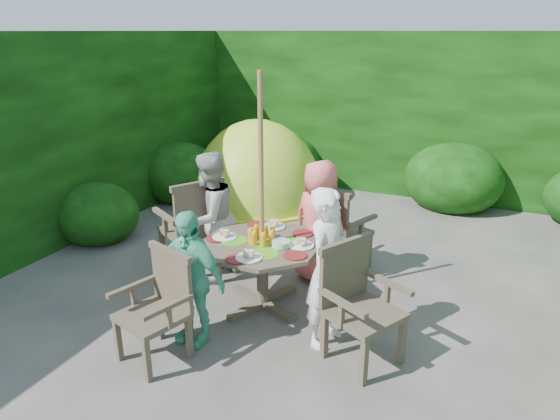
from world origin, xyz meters
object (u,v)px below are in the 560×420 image
at_px(child_left, 210,218).
at_px(child_back, 319,222).
at_px(dome_tent, 257,200).
at_px(garden_chair_left, 193,224).
at_px(garden_chair_back, 337,228).
at_px(garden_chair_right, 357,301).
at_px(child_right, 328,268).
at_px(garden_chair_front, 159,305).
at_px(child_front, 190,278).
at_px(patio_table, 263,252).
at_px(parasol_pole, 261,198).

distance_m(child_left, child_back, 1.13).
height_order(child_left, dome_tent, child_left).
relative_size(garden_chair_left, child_back, 0.78).
distance_m(garden_chair_back, child_left, 1.37).
xyz_separation_m(garden_chair_left, dome_tent, (-0.48, 2.45, -0.54)).
bearing_deg(garden_chair_right, garden_chair_back, 52.10).
distance_m(garden_chair_left, garden_chair_back, 1.56).
xyz_separation_m(child_right, child_left, (-1.49, 0.58, 0.01)).
bearing_deg(garden_chair_front, child_right, 49.89).
xyz_separation_m(child_left, child_back, (1.03, 0.46, -0.04)).
xyz_separation_m(garden_chair_right, dome_tent, (-2.53, 3.22, -0.50)).
bearing_deg(child_front, patio_table, 76.34).
bearing_deg(garden_chair_left, garden_chair_right, 98.77).
distance_m(garden_chair_right, garden_chair_front, 1.57).
height_order(garden_chair_right, garden_chair_back, garden_chair_back).
relative_size(parasol_pole, garden_chair_right, 2.37).
height_order(patio_table, garden_chair_left, garden_chair_left).
xyz_separation_m(parasol_pole, garden_chair_front, (-0.40, -1.03, -0.64)).
relative_size(patio_table, child_front, 1.26).
xyz_separation_m(child_left, child_front, (0.46, -1.03, -0.10)).
bearing_deg(garden_chair_front, dome_tent, 123.05).
xyz_separation_m(garden_chair_right, garden_chair_front, (-1.43, -0.64, -0.04)).
bearing_deg(patio_table, garden_chair_back, 69.06).
relative_size(garden_chair_back, child_right, 0.69).
bearing_deg(garden_chair_front, garden_chair_back, 85.88).
distance_m(parasol_pole, garden_chair_front, 1.28).
xyz_separation_m(child_right, dome_tent, (-2.25, 3.12, -0.68)).
bearing_deg(parasol_pole, child_back, 68.84).
bearing_deg(child_left, parasol_pole, 79.14).
height_order(patio_table, parasol_pole, parasol_pole).
height_order(garden_chair_front, child_left, child_left).
bearing_deg(garden_chair_front, garden_chair_left, 130.86).
relative_size(garden_chair_front, child_front, 0.73).
xyz_separation_m(garden_chair_back, child_back, (-0.11, -0.28, 0.15)).
bearing_deg(child_right, patio_table, 76.94).
xyz_separation_m(child_front, dome_tent, (-1.21, 3.57, -0.59)).
bearing_deg(dome_tent, garden_chair_left, -62.51).
distance_m(garden_chair_back, dome_tent, 2.67).
bearing_deg(garden_chair_back, parasol_pole, 90.22).
distance_m(garden_chair_front, dome_tent, 4.03).
distance_m(patio_table, parasol_pole, 0.54).
relative_size(patio_table, child_left, 1.08).
bearing_deg(dome_tent, parasol_pole, -45.62).
relative_size(garden_chair_right, child_right, 0.68).
bearing_deg(dome_tent, garden_chair_front, -57.69).
bearing_deg(patio_table, garden_chair_left, 159.55).
height_order(child_right, child_front, child_right).
bearing_deg(child_right, garden_chair_back, 23.13).
bearing_deg(child_back, garden_chair_left, 31.20).
distance_m(patio_table, dome_tent, 3.25).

